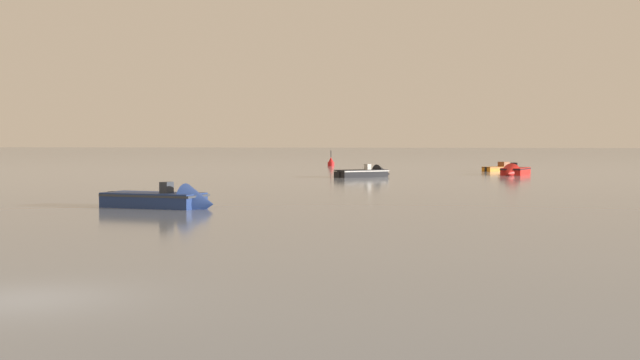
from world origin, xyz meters
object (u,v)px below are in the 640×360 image
motorboat_moored_2 (514,172)px  channel_buoy (331,163)px  motorboat_moored_1 (369,174)px  motorboat_moored_4 (169,202)px  motorboat_moored_0 (502,169)px

motorboat_moored_2 → channel_buoy: size_ratio=2.63×
motorboat_moored_1 → motorboat_moored_2: (14.01, 6.82, 0.00)m
channel_buoy → motorboat_moored_4: bearing=-88.5°
motorboat_moored_2 → motorboat_moored_1: bearing=-47.3°
motorboat_moored_1 → motorboat_moored_4: size_ratio=0.88×
channel_buoy → motorboat_moored_2: bearing=-50.9°
motorboat_moored_0 → motorboat_moored_4: 60.55m
motorboat_moored_0 → motorboat_moored_2: bearing=-125.2°
motorboat_moored_1 → channel_buoy: size_ratio=2.48×
motorboat_moored_2 → motorboat_moored_4: size_ratio=0.94×
motorboat_moored_4 → motorboat_moored_1: bearing=93.5°
motorboat_moored_1 → channel_buoy: channel_buoy is taller
motorboat_moored_2 → channel_buoy: 35.69m
motorboat_moored_0 → motorboat_moored_2: (0.50, -11.06, 0.03)m
motorboat_moored_2 → motorboat_moored_4: 50.45m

